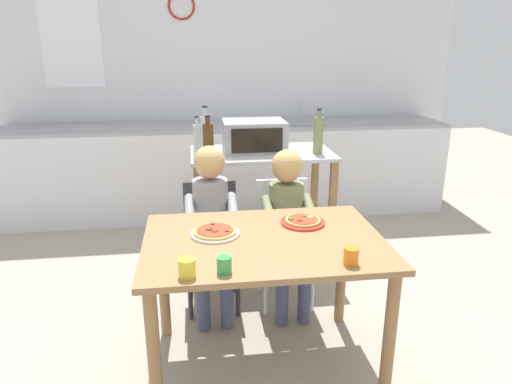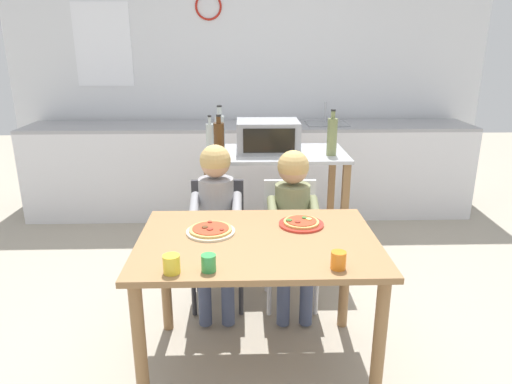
{
  "view_description": "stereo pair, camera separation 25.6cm",
  "coord_description": "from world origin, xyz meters",
  "px_view_note": "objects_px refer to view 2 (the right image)",
  "views": [
    {
      "loc": [
        -0.33,
        -2.12,
        1.69
      ],
      "look_at": [
        0.0,
        0.3,
        0.9
      ],
      "focal_mm": 32.78,
      "sensor_mm": 36.0,
      "label": 1
    },
    {
      "loc": [
        -0.07,
        -2.14,
        1.69
      ],
      "look_at": [
        0.0,
        0.3,
        0.9
      ],
      "focal_mm": 32.78,
      "sensor_mm": 36.0,
      "label": 2
    }
  ],
  "objects_px": {
    "kitchen_island_cart": "(275,190)",
    "dining_chair_right": "(290,234)",
    "pizza_plate_cream": "(211,230)",
    "pizza_plate_red_rimmed": "(301,223)",
    "toaster_oven": "(268,136)",
    "drinking_cup_green": "(209,263)",
    "child_in_grey_shirt": "(216,210)",
    "drinking_cup_orange": "(338,260)",
    "bottle_dark_olive_oil": "(332,136)",
    "bottle_squat_spirits": "(220,132)",
    "drinking_cup_yellow": "(172,264)",
    "bottle_brown_beer": "(210,139)",
    "bottle_tall_green_wine": "(219,141)",
    "dining_table": "(258,259)",
    "dining_chair_left": "(218,234)",
    "child_in_olive_shirt": "(293,213)"
  },
  "relations": [
    {
      "from": "child_in_grey_shirt",
      "to": "drinking_cup_orange",
      "type": "distance_m",
      "value": 1.08
    },
    {
      "from": "bottle_tall_green_wine",
      "to": "bottle_squat_spirits",
      "type": "bearing_deg",
      "value": 91.5
    },
    {
      "from": "bottle_dark_olive_oil",
      "to": "pizza_plate_cream",
      "type": "distance_m",
      "value": 1.35
    },
    {
      "from": "dining_table",
      "to": "drinking_cup_green",
      "type": "xyz_separation_m",
      "value": [
        -0.22,
        -0.33,
        0.15
      ]
    },
    {
      "from": "dining_chair_right",
      "to": "drinking_cup_green",
      "type": "relative_size",
      "value": 10.8
    },
    {
      "from": "drinking_cup_orange",
      "to": "dining_chair_right",
      "type": "bearing_deg",
      "value": 95.57
    },
    {
      "from": "toaster_oven",
      "to": "drinking_cup_green",
      "type": "distance_m",
      "value": 1.65
    },
    {
      "from": "bottle_dark_olive_oil",
      "to": "bottle_tall_green_wine",
      "type": "distance_m",
      "value": 0.81
    },
    {
      "from": "bottle_dark_olive_oil",
      "to": "bottle_squat_spirits",
      "type": "distance_m",
      "value": 0.83
    },
    {
      "from": "bottle_tall_green_wine",
      "to": "dining_chair_right",
      "type": "relative_size",
      "value": 0.39
    },
    {
      "from": "bottle_tall_green_wine",
      "to": "dining_chair_left",
      "type": "distance_m",
      "value": 0.63
    },
    {
      "from": "pizza_plate_cream",
      "to": "pizza_plate_red_rimmed",
      "type": "height_order",
      "value": "same"
    },
    {
      "from": "child_in_grey_shirt",
      "to": "child_in_olive_shirt",
      "type": "relative_size",
      "value": 1.03
    },
    {
      "from": "bottle_tall_green_wine",
      "to": "pizza_plate_cream",
      "type": "distance_m",
      "value": 0.95
    },
    {
      "from": "kitchen_island_cart",
      "to": "dining_chair_right",
      "type": "height_order",
      "value": "kitchen_island_cart"
    },
    {
      "from": "child_in_grey_shirt",
      "to": "drinking_cup_green",
      "type": "xyz_separation_m",
      "value": [
        0.02,
        -0.91,
        0.1
      ]
    },
    {
      "from": "bottle_brown_beer",
      "to": "pizza_plate_cream",
      "type": "relative_size",
      "value": 1.13
    },
    {
      "from": "bottle_squat_spirits",
      "to": "dining_table",
      "type": "relative_size",
      "value": 0.28
    },
    {
      "from": "bottle_tall_green_wine",
      "to": "kitchen_island_cart",
      "type": "bearing_deg",
      "value": 31.39
    },
    {
      "from": "bottle_tall_green_wine",
      "to": "drinking_cup_yellow",
      "type": "distance_m",
      "value": 1.37
    },
    {
      "from": "toaster_oven",
      "to": "drinking_cup_yellow",
      "type": "bearing_deg",
      "value": -107.06
    },
    {
      "from": "dining_table",
      "to": "dining_chair_right",
      "type": "relative_size",
      "value": 1.47
    },
    {
      "from": "bottle_brown_beer",
      "to": "dining_table",
      "type": "relative_size",
      "value": 0.24
    },
    {
      "from": "bottle_brown_beer",
      "to": "kitchen_island_cart",
      "type": "bearing_deg",
      "value": 8.63
    },
    {
      "from": "drinking_cup_green",
      "to": "bottle_squat_spirits",
      "type": "bearing_deg",
      "value": 90.63
    },
    {
      "from": "kitchen_island_cart",
      "to": "toaster_oven",
      "type": "bearing_deg",
      "value": 153.63
    },
    {
      "from": "bottle_squat_spirits",
      "to": "bottle_tall_green_wine",
      "type": "height_order",
      "value": "bottle_squat_spirits"
    },
    {
      "from": "bottle_tall_green_wine",
      "to": "dining_chair_right",
      "type": "height_order",
      "value": "bottle_tall_green_wine"
    },
    {
      "from": "drinking_cup_green",
      "to": "drinking_cup_yellow",
      "type": "relative_size",
      "value": 0.93
    },
    {
      "from": "bottle_tall_green_wine",
      "to": "drinking_cup_green",
      "type": "relative_size",
      "value": 4.2
    },
    {
      "from": "bottle_tall_green_wine",
      "to": "dining_chair_right",
      "type": "bearing_deg",
      "value": -32.78
    },
    {
      "from": "bottle_tall_green_wine",
      "to": "drinking_cup_green",
      "type": "bearing_deg",
      "value": -89.58
    },
    {
      "from": "bottle_dark_olive_oil",
      "to": "bottle_squat_spirits",
      "type": "xyz_separation_m",
      "value": [
        -0.81,
        0.19,
        0.0
      ]
    },
    {
      "from": "drinking_cup_orange",
      "to": "pizza_plate_cream",
      "type": "bearing_deg",
      "value": 144.46
    },
    {
      "from": "kitchen_island_cart",
      "to": "bottle_dark_olive_oil",
      "type": "relative_size",
      "value": 3.2
    },
    {
      "from": "drinking_cup_orange",
      "to": "toaster_oven",
      "type": "bearing_deg",
      "value": 97.96
    },
    {
      "from": "bottle_dark_olive_oil",
      "to": "dining_chair_right",
      "type": "distance_m",
      "value": 0.79
    },
    {
      "from": "drinking_cup_orange",
      "to": "bottle_dark_olive_oil",
      "type": "bearing_deg",
      "value": 81.04
    },
    {
      "from": "bottle_brown_beer",
      "to": "bottle_tall_green_wine",
      "type": "distance_m",
      "value": 0.19
    },
    {
      "from": "bottle_dark_olive_oil",
      "to": "bottle_tall_green_wine",
      "type": "height_order",
      "value": "bottle_dark_olive_oil"
    },
    {
      "from": "dining_chair_right",
      "to": "drinking_cup_yellow",
      "type": "relative_size",
      "value": 10.04
    },
    {
      "from": "bottle_squat_spirits",
      "to": "dining_table",
      "type": "bearing_deg",
      "value": -79.66
    },
    {
      "from": "bottle_brown_beer",
      "to": "pizza_plate_red_rimmed",
      "type": "xyz_separation_m",
      "value": [
        0.54,
        -0.99,
        -0.26
      ]
    },
    {
      "from": "bottle_tall_green_wine",
      "to": "child_in_olive_shirt",
      "type": "height_order",
      "value": "bottle_tall_green_wine"
    },
    {
      "from": "dining_chair_right",
      "to": "drinking_cup_green",
      "type": "xyz_separation_m",
      "value": [
        -0.46,
        -1.02,
        0.31
      ]
    },
    {
      "from": "bottle_dark_olive_oil",
      "to": "pizza_plate_red_rimmed",
      "type": "relative_size",
      "value": 1.36
    },
    {
      "from": "dining_chair_right",
      "to": "pizza_plate_cream",
      "type": "distance_m",
      "value": 0.82
    },
    {
      "from": "bottle_squat_spirits",
      "to": "drinking_cup_yellow",
      "type": "xyz_separation_m",
      "value": [
        -0.14,
        -1.66,
        -0.26
      ]
    },
    {
      "from": "child_in_grey_shirt",
      "to": "drinking_cup_orange",
      "type": "xyz_separation_m",
      "value": [
        0.58,
        -0.91,
        0.1
      ]
    },
    {
      "from": "dining_table",
      "to": "dining_chair_left",
      "type": "height_order",
      "value": "dining_chair_left"
    }
  ]
}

